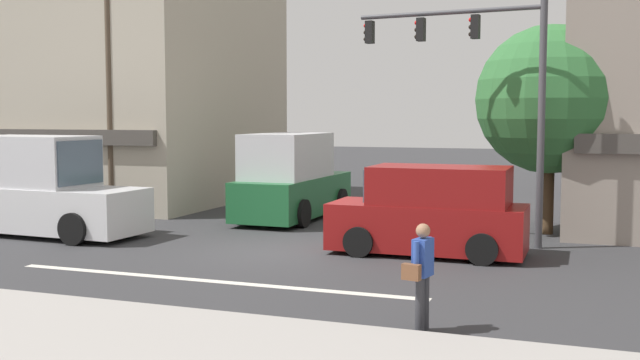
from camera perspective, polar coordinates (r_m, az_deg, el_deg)
name	(u,v)px	position (r m, az deg, el deg)	size (l,w,h in m)	color
ground_plane	(278,251)	(18.36, -3.22, -5.45)	(120.00, 120.00, 0.00)	#333335
lane_marking_stripe	(209,281)	(15.27, -8.48, -7.61)	(9.00, 0.24, 0.01)	silver
sidewalk_curb	(33,350)	(11.27, -21.02, -12.02)	(40.00, 5.00, 0.16)	#9E9993
building_left_block	(82,90)	(32.16, -17.66, 6.58)	(13.92, 10.10, 8.73)	#B7AD99
street_tree	(551,100)	(21.74, 17.16, 5.87)	(4.12, 4.12, 5.81)	#4C3823
utility_pole_near_left	(110,91)	(25.33, -15.73, 6.52)	(1.40, 0.22, 7.89)	brown
traffic_light_mast	(489,76)	(19.54, 12.77, 7.73)	(4.87, 0.65, 6.20)	#47474C
van_crossing_center	(431,213)	(17.97, 8.47, -2.48)	(4.61, 2.05, 2.11)	maroon
box_truck_crossing_rightbound	(291,180)	(23.85, -2.19, -0.02)	(2.28, 5.62, 2.75)	#1E6033
box_truck_parked_curbside	(42,190)	(22.06, -20.44, -0.73)	(5.69, 2.44, 2.75)	silver
pedestrian_foreground_with_bag	(422,270)	(11.56, 7.76, -6.84)	(0.40, 0.67, 1.67)	#333338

